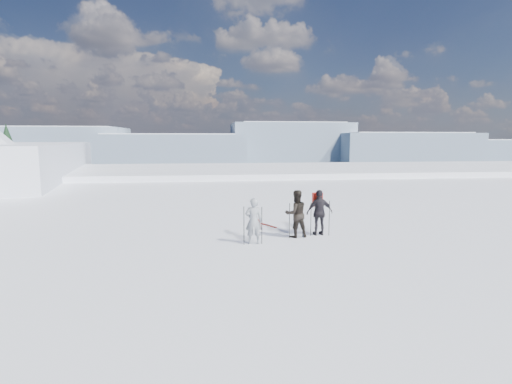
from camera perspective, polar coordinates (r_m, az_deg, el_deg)
lake_basin at (r=41.81m, az=-1.94°, el=-6.13°), size 820.00×820.00×71.62m
far_mountain_range at (r=466.55m, az=-3.26°, el=6.28°), size 770.00×110.00×53.00m
skier_grey at (r=13.01m, az=-0.35°, el=-4.17°), size 0.59×0.42×1.52m
skier_dark at (r=13.96m, az=5.73°, el=-3.11°), size 0.89×0.74×1.66m
skier_pack at (r=14.37m, az=9.07°, el=-2.92°), size 0.98×0.46×1.63m
backpack at (r=14.45m, az=8.81°, el=1.38°), size 0.36×0.22×0.48m
ski_poles at (r=13.70m, az=4.94°, el=-4.23°), size 3.14×0.92×1.25m
skis_loose at (r=16.13m, az=0.72°, el=-4.57°), size 0.90×1.70×0.03m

